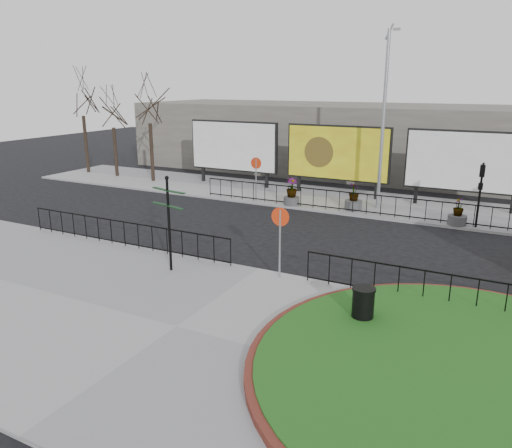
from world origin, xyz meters
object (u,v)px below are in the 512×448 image
Objects in this scene: billboard_mid at (337,153)px; planter_a at (292,194)px; fingerpost_sign at (169,214)px; planter_c at (458,215)px; planter_b at (353,200)px; litter_bin at (363,306)px; lamp_post at (384,118)px.

billboard_mid reaches higher than planter_a.
fingerpost_sign reaches higher than planter_c.
planter_b is at bearing 10.34° from planter_a.
planter_b is (3.29, 0.60, -0.09)m from planter_a.
litter_bin is at bearing -95.61° from planter_c.
litter_bin is 13.17m from planter_b.
lamp_post is 8.60× the size of litter_bin.
planter_b is (1.95, -2.93, -1.96)m from billboard_mid.
litter_bin is (2.99, -13.49, -4.16)m from lamp_post.
billboard_mid reaches higher than planter_b.
planter_b reaches higher than planter_c.
fingerpost_sign is at bearing -127.39° from planter_c.
litter_bin is 14.01m from planter_a.
billboard_mid is 8.26m from planter_c.
planter_c is (5.22, -0.64, -0.06)m from planter_b.
billboard_mid reaches higher than planter_c.
fingerpost_sign reaches higher than litter_bin.
lamp_post is at bearing 102.51° from litter_bin.
billboard_mid is 4.23m from lamp_post.
fingerpost_sign is at bearing 172.80° from litter_bin.
litter_bin is at bearing -77.49° from lamp_post.
planter_a reaches higher than planter_c.
fingerpost_sign is 7.44m from litter_bin.
planter_a reaches higher than litter_bin.
planter_c reaches higher than litter_bin.
fingerpost_sign is at bearing -105.29° from planter_b.
billboard_mid reaches higher than fingerpost_sign.
lamp_post is 13.53m from fingerpost_sign.
lamp_post is 6.54× the size of planter_b.
lamp_post is 7.09× the size of planter_c.
lamp_post reaches higher than planter_a.
planter_b is at bearing -137.68° from lamp_post.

